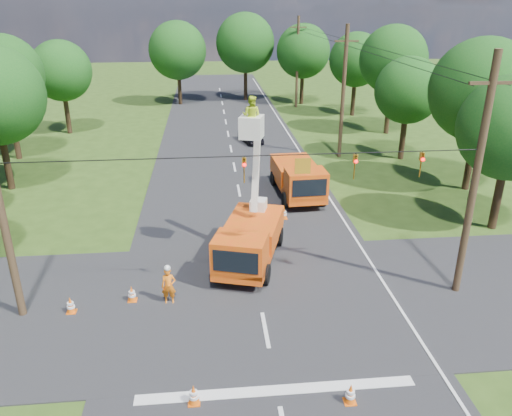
{
  "coord_description": "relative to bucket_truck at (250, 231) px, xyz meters",
  "views": [
    {
      "loc": [
        -1.89,
        -15.54,
        11.6
      ],
      "look_at": [
        0.22,
        5.85,
        2.6
      ],
      "focal_mm": 35.0,
      "sensor_mm": 36.0,
      "label": 1
    }
  ],
  "objects": [
    {
      "name": "pole_right_mid",
      "position": [
        8.61,
        16.64,
        3.45
      ],
      "size": [
        1.8,
        0.3,
        10.0
      ],
      "color": "#4C3823",
      "rests_on": "ground"
    },
    {
      "name": "tree_right_d",
      "position": [
        14.91,
        23.64,
        5.03
      ],
      "size": [
        6.0,
        6.0,
        9.7
      ],
      "color": "#382616",
      "rests_on": "ground"
    },
    {
      "name": "second_truck",
      "position": [
        3.77,
        8.34,
        -0.41
      ],
      "size": [
        2.8,
        6.5,
        2.39
      ],
      "rotation": [
        0.0,
        0.0,
        0.05
      ],
      "color": "#EA4210",
      "rests_on": "ground"
    },
    {
      "name": "tree_right_a",
      "position": [
        13.61,
        2.64,
        3.91
      ],
      "size": [
        5.4,
        5.4,
        8.28
      ],
      "color": "#382616",
      "rests_on": "ground"
    },
    {
      "name": "traffic_cone_3",
      "position": [
        2.38,
        4.89,
        -1.29
      ],
      "size": [
        0.38,
        0.38,
        0.71
      ],
      "color": "#E55A0C",
      "rests_on": "ground"
    },
    {
      "name": "signal_span",
      "position": [
        2.34,
        -3.37,
        4.23
      ],
      "size": [
        18.0,
        0.29,
        1.07
      ],
      "color": "black",
      "rests_on": "ground"
    },
    {
      "name": "ground_worker",
      "position": [
        -3.6,
        -3.12,
        -0.84
      ],
      "size": [
        0.6,
        0.4,
        1.63
      ],
      "primitive_type": "imported",
      "rotation": [
        0.0,
        0.0,
        0.01
      ],
      "color": "orange",
      "rests_on": "ground"
    },
    {
      "name": "traffic_cone_0",
      "position": [
        -2.51,
        -8.83,
        -1.29
      ],
      "size": [
        0.38,
        0.38,
        0.71
      ],
      "color": "#E55A0C",
      "rests_on": "ground"
    },
    {
      "name": "tree_far_b",
      "position": [
        3.11,
        41.64,
        5.16
      ],
      "size": [
        7.0,
        7.0,
        10.32
      ],
      "color": "#382616",
      "rests_on": "ground"
    },
    {
      "name": "traffic_cone_7",
      "position": [
        4.91,
        10.26,
        -1.29
      ],
      "size": [
        0.38,
        0.38,
        0.71
      ],
      "color": "#E55A0C",
      "rests_on": "ground"
    },
    {
      "name": "pole_left",
      "position": [
        -9.39,
        -3.36,
        2.85
      ],
      "size": [
        0.3,
        0.3,
        9.0
      ],
      "color": "#4C3823",
      "rests_on": "ground"
    },
    {
      "name": "distant_car",
      "position": [
        1.95,
        21.62,
        -1.04
      ],
      "size": [
        2.33,
        3.82,
        1.22
      ],
      "primitive_type": "imported",
      "rotation": [
        0.0,
        0.0,
        0.27
      ],
      "color": "black",
      "rests_on": "ground"
    },
    {
      "name": "tree_left_f",
      "position": [
        -14.69,
        26.64,
        4.03
      ],
      "size": [
        5.4,
        5.4,
        8.4
      ],
      "color": "#382616",
      "rests_on": "ground"
    },
    {
      "name": "tree_right_c",
      "position": [
        13.31,
        15.64,
        3.66
      ],
      "size": [
        5.0,
        5.0,
        7.83
      ],
      "color": "#382616",
      "rests_on": "ground"
    },
    {
      "name": "tree_right_b",
      "position": [
        15.11,
        8.64,
        4.78
      ],
      "size": [
        6.4,
        6.4,
        9.65
      ],
      "color": "#382616",
      "rests_on": "ground"
    },
    {
      "name": "traffic_cone_4",
      "position": [
        -5.16,
        -2.83,
        -1.29
      ],
      "size": [
        0.38,
        0.38,
        0.71
      ],
      "color": "#E55A0C",
      "rests_on": "ground"
    },
    {
      "name": "traffic_cone_2",
      "position": [
        1.25,
        1.55,
        -1.29
      ],
      "size": [
        0.38,
        0.38,
        0.71
      ],
      "color": "#E55A0C",
      "rests_on": "ground"
    },
    {
      "name": "pole_right_far",
      "position": [
        8.61,
        36.64,
        3.45
      ],
      "size": [
        1.8,
        0.3,
        10.0
      ],
      "color": "#4C3823",
      "rests_on": "ground"
    },
    {
      "name": "tree_left_e",
      "position": [
        -16.69,
        18.64,
        4.84
      ],
      "size": [
        5.8,
        5.8,
        9.41
      ],
      "color": "#382616",
      "rests_on": "ground"
    },
    {
      "name": "road_cross",
      "position": [
        0.11,
        -3.36,
        -1.65
      ],
      "size": [
        56.0,
        10.0,
        0.07
      ],
      "primitive_type": "cube",
      "color": "black",
      "rests_on": "ground"
    },
    {
      "name": "tree_far_c",
      "position": [
        9.61,
        38.64,
        4.41
      ],
      "size": [
        6.2,
        6.2,
        9.18
      ],
      "color": "#382616",
      "rests_on": "ground"
    },
    {
      "name": "bucket_truck",
      "position": [
        0.0,
        0.0,
        0.0
      ],
      "size": [
        3.91,
        6.49,
        7.82
      ],
      "rotation": [
        0.0,
        0.0,
        -0.29
      ],
      "color": "#EA4210",
      "rests_on": "ground"
    },
    {
      "name": "tree_right_e",
      "position": [
        13.91,
        31.64,
        4.16
      ],
      "size": [
        5.6,
        5.6,
        8.63
      ],
      "color": "#382616",
      "rests_on": "ground"
    },
    {
      "name": "traffic_cone_5",
      "position": [
        -7.48,
        -3.44,
        -1.29
      ],
      "size": [
        0.38,
        0.38,
        0.71
      ],
      "color": "#E55A0C",
      "rests_on": "ground"
    },
    {
      "name": "ground",
      "position": [
        0.11,
        14.64,
        -1.65
      ],
      "size": [
        140.0,
        140.0,
        0.0
      ],
      "primitive_type": "plane",
      "color": "#2C4715",
      "rests_on": "ground"
    },
    {
      "name": "road_main",
      "position": [
        0.11,
        14.64,
        -1.65
      ],
      "size": [
        12.0,
        100.0,
        0.06
      ],
      "primitive_type": "cube",
      "color": "black",
      "rests_on": "ground"
    },
    {
      "name": "stop_bar",
      "position": [
        0.11,
        -8.56,
        -1.65
      ],
      "size": [
        9.0,
        0.45,
        0.02
      ],
      "primitive_type": "cube",
      "color": "silver",
      "rests_on": "ground"
    },
    {
      "name": "pole_right_near",
      "position": [
        8.61,
        -3.36,
        3.45
      ],
      "size": [
        1.8,
        0.3,
        10.0
      ],
      "color": "#4C3823",
      "rests_on": "ground"
    },
    {
      "name": "tree_far_a",
      "position": [
        -4.89,
        39.64,
        4.54
      ],
      "size": [
        6.6,
        6.6,
        9.5
      ],
      "color": "#382616",
      "rests_on": "ground"
    },
    {
      "name": "traffic_cone_1",
      "position": [
        2.31,
        -9.27,
        -1.29
      ],
      "size": [
        0.38,
        0.38,
        0.71
      ],
      "color": "#E55A0C",
      "rests_on": "ground"
    },
    {
      "name": "edge_line",
      "position": [
        5.71,
        14.64,
        -1.65
      ],
      "size": [
        0.12,
        90.0,
        0.02
      ],
      "primitive_type": "cube",
      "color": "silver",
      "rests_on": "ground"
    }
  ]
}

